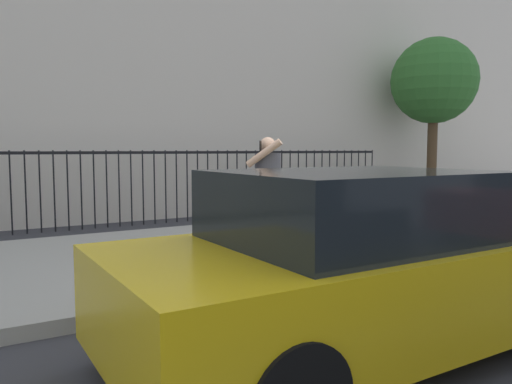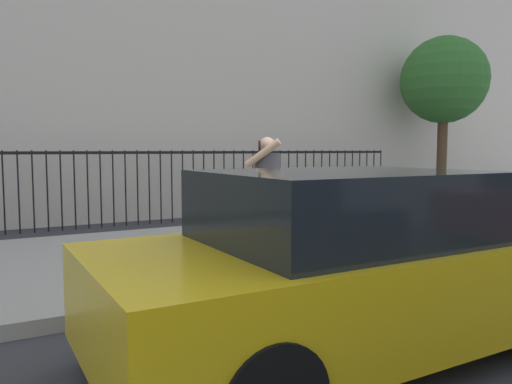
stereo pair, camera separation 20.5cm
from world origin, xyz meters
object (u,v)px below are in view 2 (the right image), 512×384
(taxi_yellow, at_px, (357,265))
(pedestrian_on_phone, at_px, (268,189))
(street_tree_near, at_px, (444,81))
(street_bench, at_px, (377,194))

(taxi_yellow, distance_m, pedestrian_on_phone, 2.77)
(street_tree_near, bearing_deg, street_bench, -157.41)
(taxi_yellow, distance_m, street_tree_near, 11.42)
(pedestrian_on_phone, bearing_deg, street_tree_near, 26.74)
(taxi_yellow, xyz_separation_m, street_bench, (4.92, 5.09, -0.05))
(taxi_yellow, bearing_deg, street_tree_near, 37.31)
(pedestrian_on_phone, height_order, street_tree_near, street_tree_near)
(pedestrian_on_phone, relative_size, street_tree_near, 0.34)
(pedestrian_on_phone, bearing_deg, street_bench, 30.34)
(taxi_yellow, bearing_deg, street_bench, 46.00)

